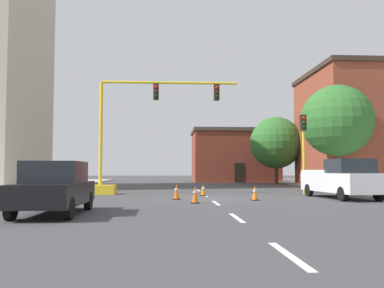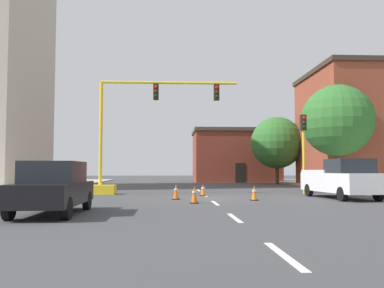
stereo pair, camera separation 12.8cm
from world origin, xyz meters
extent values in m
plane|color=#424244|center=(0.00, 0.00, 0.00)|extent=(160.00, 160.00, 0.00)
cube|color=#B2ADA3|center=(-12.72, 8.00, 0.07)|extent=(6.00, 56.00, 0.14)
cube|color=#B2ADA3|center=(12.72, 8.00, 0.07)|extent=(6.00, 56.00, 0.14)
cube|color=silver|center=(0.00, -14.00, 0.00)|extent=(0.16, 2.40, 0.01)
cube|color=silver|center=(0.00, -8.50, 0.00)|extent=(0.16, 2.40, 0.01)
cube|color=silver|center=(0.00, -3.00, 0.00)|extent=(0.16, 2.40, 0.01)
cube|color=silver|center=(0.00, 2.50, 0.00)|extent=(0.16, 2.40, 0.01)
cube|color=silver|center=(0.00, 8.00, 0.00)|extent=(0.16, 2.40, 0.01)
cube|color=brown|center=(5.74, 28.10, 2.90)|extent=(9.80, 7.38, 5.81)
cube|color=#4C4238|center=(5.74, 28.10, 6.01)|extent=(10.10, 7.68, 0.40)
cube|color=black|center=(5.74, 24.38, 1.10)|extent=(1.10, 0.06, 2.20)
cube|color=brown|center=(17.05, 14.74, 4.95)|extent=(12.94, 10.14, 9.90)
cube|color=#3D2D23|center=(17.05, 14.74, 10.10)|extent=(13.24, 10.44, 0.40)
cube|color=yellow|center=(-6.15, 3.77, 0.28)|extent=(1.80, 1.20, 0.55)
cylinder|color=yellow|center=(-6.15, 3.77, 3.65)|extent=(0.20, 0.20, 6.20)
cylinder|color=yellow|center=(-2.05, 3.77, 6.75)|extent=(8.21, 0.16, 0.16)
cube|color=black|center=(-2.87, 3.77, 6.18)|extent=(0.32, 0.36, 0.95)
sphere|color=red|center=(-2.87, 3.58, 6.45)|extent=(0.20, 0.20, 0.20)
sphere|color=#38280A|center=(-2.87, 3.58, 6.17)|extent=(0.20, 0.20, 0.20)
sphere|color=black|center=(-2.87, 3.58, 5.89)|extent=(0.20, 0.20, 0.20)
cube|color=black|center=(0.83, 3.77, 6.18)|extent=(0.32, 0.36, 0.95)
sphere|color=red|center=(0.83, 3.58, 6.45)|extent=(0.20, 0.20, 0.20)
sphere|color=#38280A|center=(0.83, 3.58, 6.17)|extent=(0.20, 0.20, 0.20)
sphere|color=black|center=(0.83, 3.58, 5.89)|extent=(0.20, 0.20, 0.20)
cylinder|color=yellow|center=(6.10, 3.54, 2.40)|extent=(0.14, 0.14, 4.80)
cube|color=black|center=(6.10, 3.54, 4.33)|extent=(0.32, 0.36, 0.95)
sphere|color=red|center=(6.10, 3.35, 4.60)|extent=(0.20, 0.20, 0.20)
sphere|color=#38280A|center=(6.10, 3.35, 4.32)|extent=(0.20, 0.20, 0.20)
sphere|color=black|center=(6.10, 3.35, 4.04)|extent=(0.20, 0.20, 0.20)
cylinder|color=#4C3823|center=(8.73, 19.97, 1.11)|extent=(0.36, 0.36, 2.22)
sphere|color=#33702D|center=(8.73, 19.97, 4.18)|extent=(5.23, 5.23, 5.23)
cylinder|color=brown|center=(10.54, 9.09, 1.57)|extent=(0.36, 0.36, 3.14)
sphere|color=#33702D|center=(10.54, 9.09, 5.15)|extent=(5.37, 5.37, 5.37)
cube|color=white|center=(6.70, -0.40, 0.81)|extent=(2.47, 5.56, 0.95)
cube|color=#1E2328|center=(6.78, -1.30, 1.64)|extent=(1.99, 1.96, 0.70)
cube|color=white|center=(6.60, 0.78, 1.37)|extent=(2.24, 2.97, 0.16)
cylinder|color=black|center=(7.76, -2.15, 0.34)|extent=(0.28, 0.70, 0.68)
cylinder|color=black|center=(5.97, -2.31, 0.34)|extent=(0.28, 0.70, 0.68)
cylinder|color=black|center=(7.44, 1.51, 0.34)|extent=(0.28, 0.70, 0.68)
cylinder|color=black|center=(5.65, 1.35, 0.34)|extent=(0.28, 0.70, 0.68)
cube|color=black|center=(-5.81, -7.29, 0.69)|extent=(1.89, 4.52, 0.70)
cube|color=#1E2328|center=(-5.82, -7.19, 1.39)|extent=(1.72, 2.32, 0.70)
cylinder|color=black|center=(-6.65, -5.76, 0.34)|extent=(0.23, 0.68, 0.68)
cylinder|color=black|center=(-5.00, -5.75, 0.34)|extent=(0.23, 0.68, 0.68)
cylinder|color=black|center=(-6.63, -8.82, 0.34)|extent=(0.23, 0.68, 0.68)
cylinder|color=black|center=(-4.98, -8.81, 0.34)|extent=(0.23, 0.68, 0.68)
cube|color=black|center=(2.03, -1.51, 0.02)|extent=(0.36, 0.36, 0.04)
cone|color=orange|center=(2.03, -1.51, 0.38)|extent=(0.28, 0.28, 0.68)
cylinder|color=white|center=(2.03, -1.51, 0.46)|extent=(0.19, 0.19, 0.08)
cube|color=black|center=(-0.92, -3.03, 0.02)|extent=(0.36, 0.36, 0.04)
cone|color=orange|center=(-0.92, -3.03, 0.40)|extent=(0.28, 0.28, 0.73)
cylinder|color=white|center=(-0.92, -3.03, 0.49)|extent=(0.19, 0.19, 0.08)
cube|color=black|center=(-1.69, -0.71, 0.02)|extent=(0.36, 0.36, 0.04)
cone|color=orange|center=(-1.69, -0.71, 0.41)|extent=(0.28, 0.28, 0.73)
cylinder|color=white|center=(-1.69, -0.71, 0.49)|extent=(0.19, 0.19, 0.08)
cube|color=black|center=(-0.15, 2.04, 0.02)|extent=(0.36, 0.36, 0.04)
cone|color=orange|center=(-0.15, 2.04, 0.36)|extent=(0.28, 0.28, 0.63)
cylinder|color=white|center=(-0.15, 2.04, 0.43)|extent=(0.19, 0.19, 0.08)
camera|label=1|loc=(-2.06, -21.07, 1.47)|focal=38.57mm
camera|label=2|loc=(-1.94, -21.07, 1.47)|focal=38.57mm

